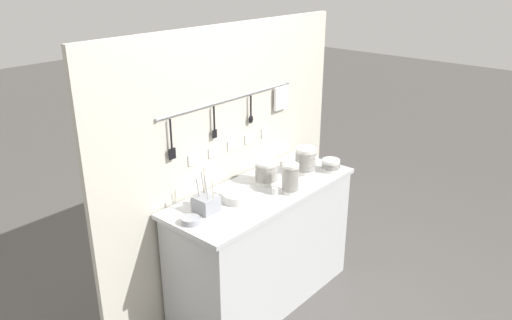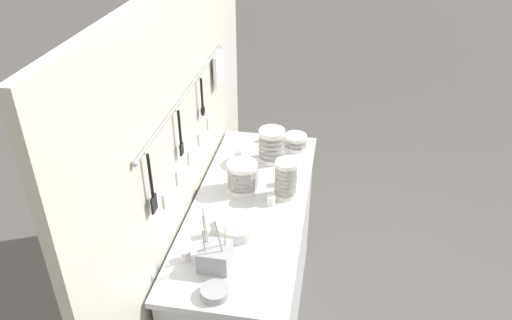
# 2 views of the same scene
# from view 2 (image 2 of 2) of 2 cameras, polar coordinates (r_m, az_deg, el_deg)

# --- Properties ---
(counter) EXTENTS (1.46, 0.57, 0.89)m
(counter) POSITION_cam_2_polar(r_m,az_deg,el_deg) (2.82, -0.64, -12.14)
(counter) COLOR #B7BABC
(counter) RESTS_ON ground
(back_wall) EXTENTS (2.26, 0.08, 1.97)m
(back_wall) POSITION_cam_2_polar(r_m,az_deg,el_deg) (2.55, -7.79, -2.31)
(back_wall) COLOR beige
(back_wall) RESTS_ON ground
(bowl_stack_tall_left) EXTENTS (0.13, 0.13, 0.09)m
(bowl_stack_tall_left) POSITION_cam_2_polar(r_m,az_deg,el_deg) (2.98, 4.54, 2.08)
(bowl_stack_tall_left) COLOR silver
(bowl_stack_tall_left) RESTS_ON counter
(bowl_stack_back_corner) EXTENTS (0.15, 0.15, 0.19)m
(bowl_stack_back_corner) POSITION_cam_2_polar(r_m,az_deg,el_deg) (2.83, 1.81, 1.70)
(bowl_stack_back_corner) COLOR silver
(bowl_stack_back_corner) RESTS_ON counter
(bowl_stack_nested_right) EXTENTS (0.16, 0.16, 0.16)m
(bowl_stack_nested_right) POSITION_cam_2_polar(r_m,az_deg,el_deg) (2.58, -1.56, -1.90)
(bowl_stack_nested_right) COLOR silver
(bowl_stack_nested_right) RESTS_ON counter
(bowl_stack_short_front) EXTENTS (0.11, 0.11, 0.21)m
(bowl_stack_short_front) POSITION_cam_2_polar(r_m,az_deg,el_deg) (2.52, 3.41, -2.20)
(bowl_stack_short_front) COLOR silver
(bowl_stack_short_front) RESTS_ON counter
(plate_stack) EXTENTS (0.21, 0.21, 0.06)m
(plate_stack) POSITION_cam_2_polar(r_m,az_deg,el_deg) (2.34, -2.14, -7.59)
(plate_stack) COLOR silver
(plate_stack) RESTS_ON counter
(steel_mixing_bowl) EXTENTS (0.12, 0.12, 0.04)m
(steel_mixing_bowl) POSITION_cam_2_polar(r_m,az_deg,el_deg) (2.06, -4.73, -14.81)
(steel_mixing_bowl) COLOR #93969E
(steel_mixing_bowl) RESTS_ON counter
(cutlery_caddy) EXTENTS (0.13, 0.13, 0.27)m
(cutlery_caddy) POSITION_cam_2_polar(r_m,az_deg,el_deg) (2.16, -4.73, -10.88)
(cutlery_caddy) COLOR #93969E
(cutlery_caddy) RESTS_ON counter
(cup_beside_plates) EXTENTS (0.04, 0.04, 0.05)m
(cup_beside_plates) POSITION_cam_2_polar(r_m,az_deg,el_deg) (2.22, -8.03, -10.72)
(cup_beside_plates) COLOR silver
(cup_beside_plates) RESTS_ON counter
(cup_back_left) EXTENTS (0.04, 0.04, 0.05)m
(cup_back_left) POSITION_cam_2_polar(r_m,az_deg,el_deg) (2.51, 1.73, -4.63)
(cup_back_left) COLOR silver
(cup_back_left) RESTS_ON counter
(cup_mid_row) EXTENTS (0.04, 0.04, 0.05)m
(cup_mid_row) POSITION_cam_2_polar(r_m,az_deg,el_deg) (2.80, -0.67, -0.35)
(cup_mid_row) COLOR silver
(cup_mid_row) RESTS_ON counter
(cup_front_right) EXTENTS (0.04, 0.04, 0.05)m
(cup_front_right) POSITION_cam_2_polar(r_m,az_deg,el_deg) (3.06, 1.17, 2.63)
(cup_front_right) COLOR silver
(cup_front_right) RESTS_ON counter
(cup_by_caddy) EXTENTS (0.04, 0.04, 0.05)m
(cup_by_caddy) POSITION_cam_2_polar(r_m,az_deg,el_deg) (2.87, -2.09, 0.48)
(cup_by_caddy) COLOR silver
(cup_by_caddy) RESTS_ON counter
(cup_edge_near) EXTENTS (0.04, 0.04, 0.05)m
(cup_edge_near) POSITION_cam_2_polar(r_m,az_deg,el_deg) (2.65, 2.75, -2.38)
(cup_edge_near) COLOR silver
(cup_edge_near) RESTS_ON counter
(cup_front_left) EXTENTS (0.04, 0.04, 0.05)m
(cup_front_left) POSITION_cam_2_polar(r_m,az_deg,el_deg) (2.32, -5.74, -8.20)
(cup_front_left) COLOR silver
(cup_front_left) RESTS_ON counter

